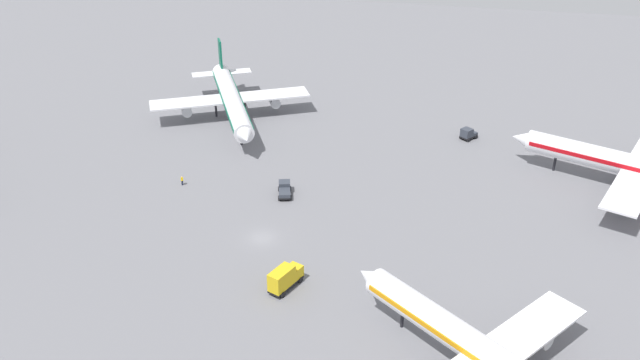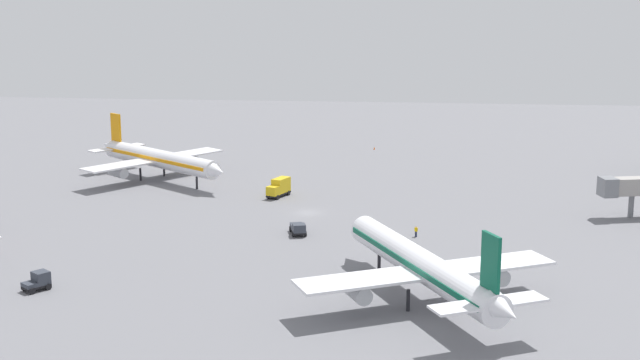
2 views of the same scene
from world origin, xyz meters
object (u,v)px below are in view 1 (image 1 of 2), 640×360
Objects in this scene: pushback_tractor at (285,189)px; ground_crew_worker at (182,181)px; airplane_at_gate at (481,351)px; catering_truck at (285,278)px; baggage_tug at (468,134)px; airplane_taxiing at (231,99)px; airplane_distant at (633,166)px.

ground_crew_worker is (0.57, -17.93, -0.12)m from pushback_tractor.
airplane_at_gate is 5.48× the size of catering_truck.
baggage_tug is 2.25× the size of ground_crew_worker.
airplane_taxiing is at bearing 34.06° from ground_crew_worker.
baggage_tug reaches higher than ground_crew_worker.
airplane_at_gate is at bearing -92.61° from ground_crew_worker.
baggage_tug is at bearing -6.75° from airplane_distant.
baggage_tug is 57.44m from catering_truck.
catering_truck reaches higher than pushback_tractor.
airplane_at_gate reaches higher than pushback_tractor.
airplane_taxiing is at bearing 11.11° from airplane_distant.
airplane_taxiing is (-63.52, -50.67, 0.27)m from airplane_at_gate.
airplane_distant reaches higher than catering_truck.
baggage_tug is 0.79× the size of pushback_tractor.
airplane_at_gate is at bearing 40.46° from baggage_tug.
airplane_distant is at bearing -91.55° from pushback_tractor.
airplane_at_gate is at bearing -91.65° from catering_truck.
catering_truck reaches higher than baggage_tug.
airplane_taxiing reaches higher than airplane_at_gate.
baggage_tug is (-64.30, -2.90, -3.09)m from airplane_at_gate.
pushback_tractor is at bearing 35.56° from airplane_distant.
baggage_tug is at bearing -25.68° from ground_crew_worker.
airplane_taxiing reaches higher than catering_truck.
ground_crew_worker is (-35.18, -49.93, -3.39)m from airplane_at_gate.
airplane_taxiing is 33.65m from pushback_tractor.
catering_truck is (52.06, 25.26, -2.82)m from airplane_taxiing.
airplane_distant is 57.93m from pushback_tractor.
pushback_tractor is (27.77, 18.68, -3.54)m from airplane_taxiing.
airplane_taxiing is 10.06× the size of baggage_tug.
ground_crew_worker is (-23.72, -24.52, -0.85)m from catering_truck.
airplane_at_gate is at bearing 85.68° from airplane_distant.
ground_crew_worker is at bearing -20.35° from baggage_tug.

